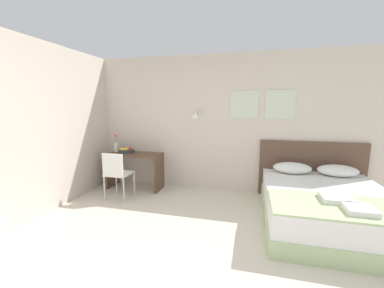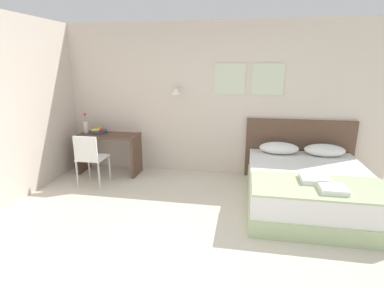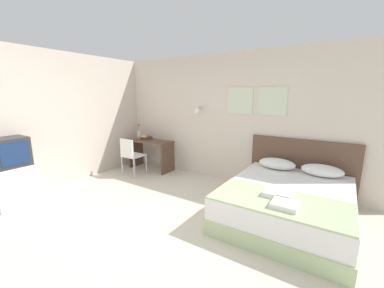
{
  "view_description": "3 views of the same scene",
  "coord_description": "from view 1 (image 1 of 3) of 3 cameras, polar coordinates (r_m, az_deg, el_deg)",
  "views": [
    {
      "loc": [
        0.49,
        -2.03,
        1.68
      ],
      "look_at": [
        -0.43,
        1.63,
        1.06
      ],
      "focal_mm": 22.0,
      "sensor_mm": 36.0,
      "label": 1
    },
    {
      "loc": [
        0.63,
        -2.68,
        1.97
      ],
      "look_at": [
        -0.12,
        1.53,
        0.8
      ],
      "focal_mm": 28.0,
      "sensor_mm": 36.0,
      "label": 2
    },
    {
      "loc": [
        2.14,
        -1.97,
        1.82
      ],
      "look_at": [
        -0.22,
        1.65,
        0.91
      ],
      "focal_mm": 22.0,
      "sensor_mm": 36.0,
      "label": 3
    }
  ],
  "objects": [
    {
      "name": "ground_plane",
      "position": [
        2.68,
        0.53,
        -29.5
      ],
      "size": [
        24.0,
        24.0,
        0.0
      ],
      "primitive_type": "plane",
      "color": "beige"
    },
    {
      "name": "wall_back",
      "position": [
        4.64,
        8.19,
        4.88
      ],
      "size": [
        5.97,
        0.31,
        2.65
      ],
      "color": "beige",
      "rests_on": "ground_plane"
    },
    {
      "name": "bed",
      "position": [
        3.93,
        29.78,
        -13.26
      ],
      "size": [
        1.67,
        2.03,
        0.51
      ],
      "color": "#B2C693",
      "rests_on": "ground_plane"
    },
    {
      "name": "headboard",
      "position": [
        4.81,
        26.75,
        -5.65
      ],
      "size": [
        1.79,
        0.06,
        1.04
      ],
      "color": "brown",
      "rests_on": "ground_plane"
    },
    {
      "name": "pillow_left",
      "position": [
        4.47,
        23.08,
        -5.34
      ],
      "size": [
        0.63,
        0.37,
        0.19
      ],
      "color": "white",
      "rests_on": "bed"
    },
    {
      "name": "pillow_right",
      "position": [
        4.64,
        31.84,
        -5.5
      ],
      "size": [
        0.63,
        0.37,
        0.19
      ],
      "color": "white",
      "rests_on": "bed"
    },
    {
      "name": "throw_blanket",
      "position": [
        3.31,
        32.91,
        -12.66
      ],
      "size": [
        1.62,
        0.81,
        0.02
      ],
      "color": "#B2C693",
      "rests_on": "bed"
    },
    {
      "name": "folded_towel_near_foot",
      "position": [
        3.41,
        31.61,
        -11.16
      ],
      "size": [
        0.34,
        0.32,
        0.06
      ],
      "color": "white",
      "rests_on": "throw_blanket"
    },
    {
      "name": "folded_towel_mid_bed",
      "position": [
        3.21,
        35.58,
        -12.79
      ],
      "size": [
        0.29,
        0.29,
        0.06
      ],
      "color": "white",
      "rests_on": "throw_blanket"
    },
    {
      "name": "desk",
      "position": [
        4.94,
        -13.69,
        -4.79
      ],
      "size": [
        1.09,
        0.51,
        0.73
      ],
      "color": "brown",
      "rests_on": "ground_plane"
    },
    {
      "name": "desk_chair",
      "position": [
        4.43,
        -17.88,
        -6.41
      ],
      "size": [
        0.42,
        0.42,
        0.86
      ],
      "color": "white",
      "rests_on": "ground_plane"
    },
    {
      "name": "fruit_bowl",
      "position": [
        5.03,
        -15.48,
        -1.56
      ],
      "size": [
        0.3,
        0.3,
        0.11
      ],
      "color": "#333842",
      "rests_on": "desk"
    },
    {
      "name": "flower_vase",
      "position": [
        5.14,
        -17.94,
        -0.41
      ],
      "size": [
        0.08,
        0.08,
        0.37
      ],
      "color": "silver",
      "rests_on": "desk"
    }
  ]
}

